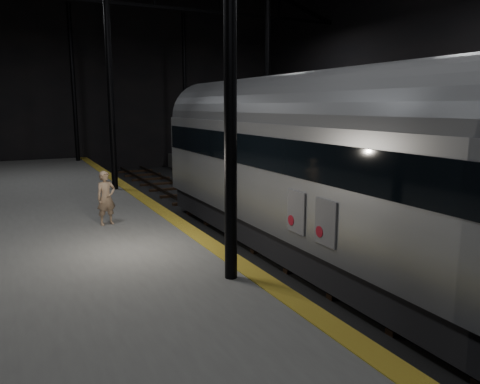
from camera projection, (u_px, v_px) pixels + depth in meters
ground at (284, 248)px, 15.31m from camera, size 44.00×44.00×0.00m
platform_left at (34, 268)px, 11.97m from camera, size 9.00×43.80×1.00m
platform_right at (447, 211)px, 18.48m from camera, size 9.00×43.80×1.00m
tactile_strip at (190, 230)px, 13.72m from camera, size 0.50×43.80×0.01m
track at (284, 246)px, 15.30m from camera, size 2.40×43.00×0.24m
train at (351, 168)px, 11.98m from camera, size 3.05×20.35×5.44m
woman at (106, 198)px, 14.25m from camera, size 0.68×0.53×1.66m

